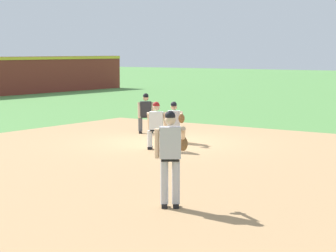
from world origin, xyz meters
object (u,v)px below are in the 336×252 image
Objects in this scene: first_base_bag at (165,141)px; pitcher at (171,153)px; baserunner at (156,124)px; umpire at (146,112)px; first_baseman at (174,120)px; baseball at (174,157)px.

pitcher is (-7.20, -5.30, 1.01)m from first_base_bag.
baserunner reaches higher than first_base_bag.
umpire reaches higher than first_base_bag.
first_baseman is at bearing 34.42° from pitcher.
umpire is at bearing 57.93° from first_baseman.
baserunner is 1.00× the size of umpire.
baserunner is (-1.59, -0.44, 0.06)m from first_baseman.
baserunner and umpire have the same top height.
umpire reaches higher than first_baseman.
first_base_bag is 0.28× the size of first_baseman.
baseball is at bearing -139.82° from first_base_bag.
baserunner is at bearing -153.98° from first_base_bag.
baseball is at bearing -126.90° from baserunner.
baserunner is at bearing 53.10° from baseball.
first_base_bag is at bearing -128.37° from umpire.
pitcher is 1.27× the size of umpire.
baserunner is at bearing -164.41° from first_baseman.
first_baseman is 0.92× the size of baserunner.
first_base_bag is at bearing 125.27° from first_baseman.
umpire is (8.77, 7.29, -0.27)m from pitcher.
baserunner is at bearing 38.55° from pitcher.
first_baseman is 1.65m from baserunner.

